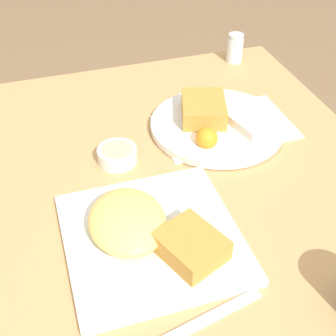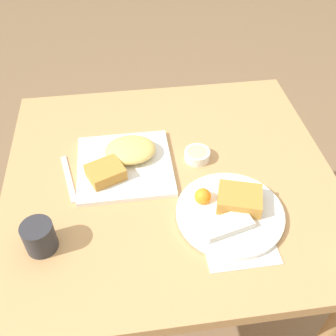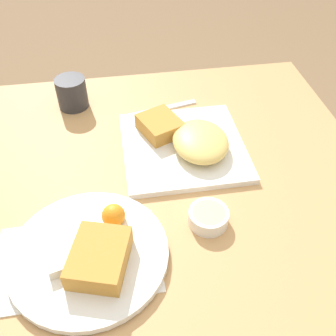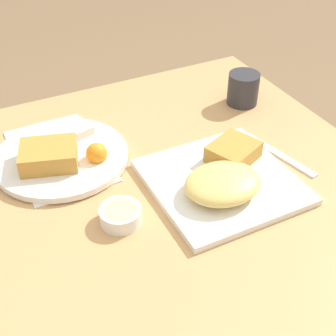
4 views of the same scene
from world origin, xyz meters
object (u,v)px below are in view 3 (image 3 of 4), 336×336
(coffee_mug, at_px, (72,93))
(sauce_ramekin, at_px, (208,217))
(plate_square_near, at_px, (187,142))
(butter_knife, at_px, (162,109))
(plate_oval_far, at_px, (90,252))

(coffee_mug, bearing_deg, sauce_ramekin, -149.28)
(sauce_ramekin, bearing_deg, plate_square_near, -0.16)
(butter_knife, relative_size, coffee_mug, 2.39)
(sauce_ramekin, relative_size, butter_knife, 0.40)
(coffee_mug, bearing_deg, plate_square_near, -129.96)
(plate_square_near, xyz_separation_m, butter_knife, (0.16, 0.03, -0.02))
(sauce_ramekin, bearing_deg, coffee_mug, 30.72)
(plate_oval_far, bearing_deg, butter_knife, -23.99)
(plate_square_near, height_order, plate_oval_far, plate_square_near)
(sauce_ramekin, xyz_separation_m, butter_knife, (0.38, 0.03, -0.01))
(plate_oval_far, xyz_separation_m, butter_knife, (0.42, -0.19, -0.02))
(sauce_ramekin, bearing_deg, plate_oval_far, 101.54)
(plate_oval_far, bearing_deg, coffee_mug, 4.16)
(plate_oval_far, height_order, butter_knife, plate_oval_far)
(plate_square_near, distance_m, plate_oval_far, 0.34)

